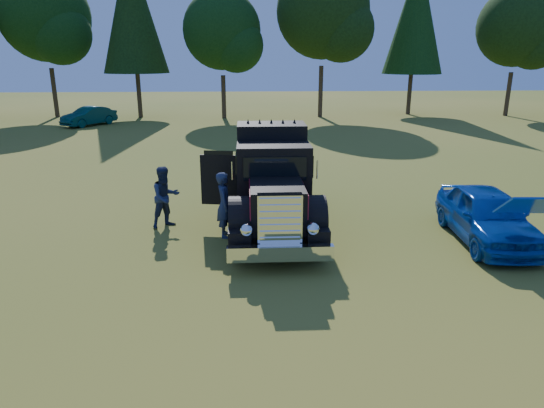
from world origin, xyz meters
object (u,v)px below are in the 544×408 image
(diamond_t_truck, at_px, (273,186))
(distant_teal_car, at_px, (89,116))
(spectator_far, at_px, (166,197))
(spectator_near, at_px, (225,205))
(hotrod_coupe, at_px, (487,215))

(diamond_t_truck, xyz_separation_m, distant_teal_car, (-12.30, 22.72, -0.60))
(spectator_far, bearing_deg, spectator_near, -63.65)
(diamond_t_truck, xyz_separation_m, hotrod_coupe, (5.86, -1.42, -0.53))
(diamond_t_truck, relative_size, hotrod_coupe, 1.61)
(hotrod_coupe, distance_m, distant_teal_car, 30.21)
(spectator_near, distance_m, spectator_far, 2.00)
(spectator_near, bearing_deg, spectator_far, 62.28)
(diamond_t_truck, height_order, spectator_far, diamond_t_truck)
(hotrod_coupe, height_order, spectator_far, hotrod_coupe)
(spectator_near, height_order, spectator_far, spectator_near)
(diamond_t_truck, relative_size, distant_teal_car, 1.75)
(diamond_t_truck, distance_m, spectator_near, 1.59)
(diamond_t_truck, distance_m, spectator_far, 3.21)
(spectator_far, relative_size, distant_teal_car, 0.45)
(spectator_near, bearing_deg, diamond_t_truck, -64.95)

